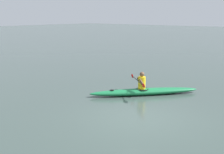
% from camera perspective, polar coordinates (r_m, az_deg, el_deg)
% --- Properties ---
extents(ground_plane, '(160.00, 160.00, 0.00)m').
position_cam_1_polar(ground_plane, '(10.12, 5.49, -8.12)').
color(ground_plane, '#384742').
extents(kayak, '(3.69, 4.19, 0.29)m').
position_cam_1_polar(kayak, '(12.96, 6.49, -2.88)').
color(kayak, '#19723F').
rests_on(kayak, ground).
extents(kayaker, '(1.80, 1.53, 0.76)m').
position_cam_1_polar(kayaker, '(12.81, 5.84, -0.88)').
color(kayaker, yellow).
rests_on(kayaker, kayak).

